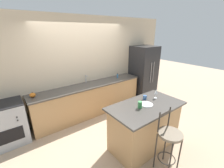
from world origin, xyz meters
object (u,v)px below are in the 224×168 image
Objects in this scene: dinner_plate at (146,104)px; bar_stool_near at (169,140)px; wine_glass at (156,91)px; soap_bottle at (118,76)px; refrigerator at (143,73)px; oven_range at (6,124)px; pumpkin_decoration at (33,95)px; coffee_mug at (145,97)px; tumbler_cup at (140,105)px.

bar_stool_near is at bearing -101.96° from dinner_plate.
wine_glass reaches higher than soap_bottle.
oven_range is at bearing 179.01° from refrigerator.
pumpkin_decoration is (-1.54, 2.48, 0.34)m from bar_stool_near.
dinner_plate is 0.43m from wine_glass.
soap_bottle is at bearing 70.09° from coffee_mug.
coffee_mug is at bearing 28.15° from tumbler_cup.
bar_stool_near is 0.74m from dinner_plate.
refrigerator reaches higher than dinner_plate.
bar_stool_near is 10.58× the size of coffee_mug.
wine_glass is 1.77m from soap_bottle.
pumpkin_decoration is 0.85× the size of soap_bottle.
oven_range is 3.45× the size of dinner_plate.
pumpkin_decoration reaches higher than oven_range.
bar_stool_near is 8.75× the size of tumbler_cup.
refrigerator is 2.66m from tumbler_cup.
refrigerator is 2.50m from dinner_plate.
oven_range is at bearing 146.47° from coffee_mug.
soap_bottle is at bearing 78.33° from wine_glass.
bar_stool_near is 2.93m from pumpkin_decoration.
oven_range is at bearing 147.45° from wine_glass.
wine_glass reaches higher than tumbler_cup.
oven_range is 2.93m from dinner_plate.
coffee_mug is 0.83× the size of tumbler_cup.
oven_range is at bearing 131.41° from bar_stool_near.
oven_range is at bearing -179.48° from soap_bottle.
wine_glass is at bearing -101.67° from soap_bottle.
coffee_mug is at bearing 158.83° from wine_glass.
coffee_mug is (-1.67, -1.54, 0.08)m from refrigerator.
tumbler_cup is 2.06m from soap_bottle.
bar_stool_near is 5.34× the size of wine_glass.
refrigerator is at bearing -0.99° from oven_range.
wine_glass is (0.39, 0.08, 0.14)m from dinner_plate.
refrigerator is 3.08m from bar_stool_near.
oven_range is 6.15× the size of soap_bottle.
coffee_mug is at bearing -42.27° from pumpkin_decoration.
tumbler_cup is at bearing -151.85° from coffee_mug.
oven_range is 2.97m from coffee_mug.
dinner_plate is at bearing -168.73° from wine_glass.
wine_glass is 1.40× the size of soap_bottle.
dinner_plate is 2.10× the size of pumpkin_decoration.
coffee_mug reaches higher than dinner_plate.
oven_range is 3.24m from bar_stool_near.
bar_stool_near is 0.94m from coffee_mug.
bar_stool_near is at bearing -109.91° from soap_bottle.
dinner_plate is (0.14, 0.64, 0.35)m from bar_stool_near.
oven_range is at bearing 139.14° from tumbler_cup.
oven_range is 3.07m from soap_bottle.
wine_glass reaches higher than oven_range.
refrigerator is at bearing 50.19° from bar_stool_near.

